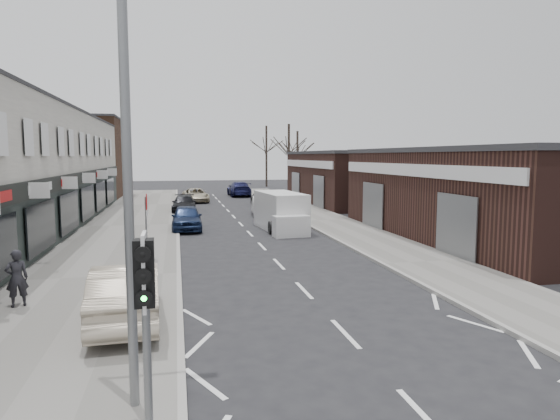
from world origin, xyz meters
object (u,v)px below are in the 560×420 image
street_lamp (138,135)px  parked_car_left_c (196,195)px  warning_sign (147,207)px  sedan_on_pavement (126,293)px  white_van (281,212)px  parked_car_right_a (263,205)px  parked_car_left_a (187,218)px  parked_car_right_c (239,189)px  traffic_light (145,289)px  parked_car_right_b (265,197)px  parked_car_left_b (184,204)px  pedestrian (17,278)px

street_lamp → parked_car_left_c: street_lamp is taller
warning_sign → sedan_on_pavement: size_ratio=0.60×
white_van → parked_car_right_a: 7.57m
parked_car_left_a → parked_car_left_c: (1.20, 17.83, -0.08)m
street_lamp → parked_car_right_c: 45.66m
parked_car_left_c → sedan_on_pavement: bearing=-100.6°
parked_car_right_c → warning_sign: bearing=75.9°
traffic_light → parked_car_right_b: traffic_light is taller
sedan_on_pavement → parked_car_left_a: bearing=-99.0°
parked_car_left_b → parked_car_right_a: bearing=-25.8°
traffic_light → parked_car_right_b: (7.90, 35.19, -1.66)m
parked_car_left_b → parked_car_right_a: (5.60, -2.98, 0.06)m
street_lamp → parked_car_left_c: (2.33, 38.76, -3.98)m
street_lamp → parked_car_right_c: bearing=80.9°
sedan_on_pavement → pedestrian: bearing=-35.0°
sedan_on_pavement → parked_car_right_a: (7.43, 22.96, -0.17)m
parked_car_left_a → parked_car_right_a: size_ratio=1.00×
traffic_light → street_lamp: bearing=95.9°
pedestrian → parked_car_right_a: 23.49m
warning_sign → parked_car_right_a: bearing=63.2°
parked_car_left_b → white_van: bearing=-60.7°
parked_car_left_b → parked_car_left_a: bearing=-87.8°
parked_car_left_b → parked_car_right_a: parked_car_right_a is taller
warning_sign → pedestrian: 7.27m
white_van → parked_car_right_c: bearing=82.6°
sedan_on_pavement → parked_car_right_b: bearing=-109.1°
parked_car_right_a → parked_car_right_c: 17.56m
parked_car_left_c → warning_sign: bearing=-102.1°
parked_car_left_c → parked_car_right_b: size_ratio=1.03×
parked_car_right_a → pedestrian: bearing=69.3°
warning_sign → sedan_on_pavement: bearing=-90.5°
pedestrian → parked_car_left_a: 15.35m
sedan_on_pavement → parked_car_left_c: size_ratio=0.99×
parked_car_left_a → parked_car_right_b: (6.90, 13.05, 0.04)m
warning_sign → parked_car_right_a: warning_sign is taller
street_lamp → parked_car_left_b: (1.13, 30.36, -3.98)m
traffic_light → white_van: size_ratio=0.54×
traffic_light → warning_sign: size_ratio=1.15×
warning_sign → sedan_on_pavement: warning_sign is taller
street_lamp → sedan_on_pavement: 5.85m
street_lamp → parked_car_left_c: 39.03m
pedestrian → parked_car_left_c: (6.13, 32.38, -0.29)m
warning_sign → parked_car_right_c: bearing=76.4°
pedestrian → parked_car_left_a: (4.93, 14.54, -0.21)m
sedan_on_pavement → parked_car_left_a: sedan_on_pavement is taller
white_van → parked_car_right_c: (0.64, 25.11, -0.26)m
parked_car_right_a → parked_car_right_c: parked_car_right_c is taller
street_lamp → parked_car_right_b: bearing=76.7°
parked_car_left_a → parked_car_right_c: bearing=76.7°
parked_car_right_c → parked_car_right_b: bearing=94.0°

